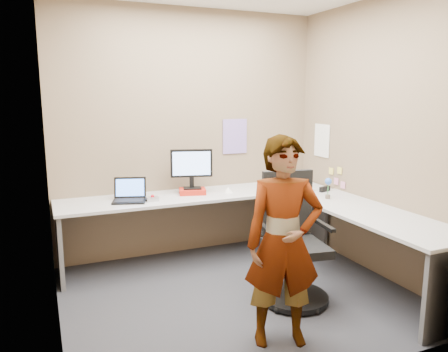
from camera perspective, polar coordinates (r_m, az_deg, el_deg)
name	(u,v)px	position (r m, az deg, el deg)	size (l,w,h in m)	color
ground	(238,295)	(4.07, 1.79, -15.26)	(3.00, 3.00, 0.00)	#25252A
wall_back	(190,134)	(4.90, -4.52, 5.55)	(3.00, 3.00, 0.00)	#756348
wall_right	(378,139)	(4.53, 19.45, 4.58)	(2.70, 2.70, 0.00)	#756348
wall_left	(48,155)	(3.35, -22.04, 2.53)	(2.70, 2.70, 0.00)	#756348
desk	(262,216)	(4.37, 4.93, -5.22)	(2.98, 2.58, 0.73)	beige
paper_ream	(192,191)	(4.69, -4.15, -2.00)	(0.28, 0.20, 0.06)	red
monitor	(192,166)	(4.65, -4.26, 1.37)	(0.44, 0.18, 0.42)	black
laptop	(130,195)	(4.46, -12.22, -2.46)	(0.38, 0.35, 0.23)	black
trackball_mouse	(152,199)	(4.41, -9.34, -2.95)	(0.12, 0.08, 0.07)	#B7B7BC
origami	(228,190)	(4.74, 0.55, -1.80)	(0.10, 0.10, 0.06)	white
stapler	(325,189)	(4.92, 13.02, -1.66)	(0.15, 0.04, 0.06)	black
flower	(328,185)	(4.56, 13.45, -1.14)	(0.07, 0.07, 0.22)	brown
calendar_purple	(235,136)	(5.09, 1.43, 5.20)	(0.30, 0.01, 0.40)	#846BB7
calendar_white	(322,141)	(5.23, 12.67, 4.54)	(0.01, 0.28, 0.38)	white
sticky_note_a	(340,171)	(4.99, 14.86, 0.69)	(0.01, 0.07, 0.07)	#F2E059
sticky_note_b	(336,181)	(5.05, 14.44, -0.67)	(0.01, 0.07, 0.07)	pink
sticky_note_c	(343,185)	(4.97, 15.27, -1.14)	(0.01, 0.07, 0.07)	pink
sticky_note_d	(331,171)	(5.11, 13.82, 0.63)	(0.01, 0.07, 0.07)	#F2E059
office_chair	(293,250)	(3.89, 8.98, -9.49)	(0.60, 0.58, 1.10)	black
person	(284,242)	(3.13, 7.78, -8.58)	(0.55, 0.36, 1.51)	#999399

